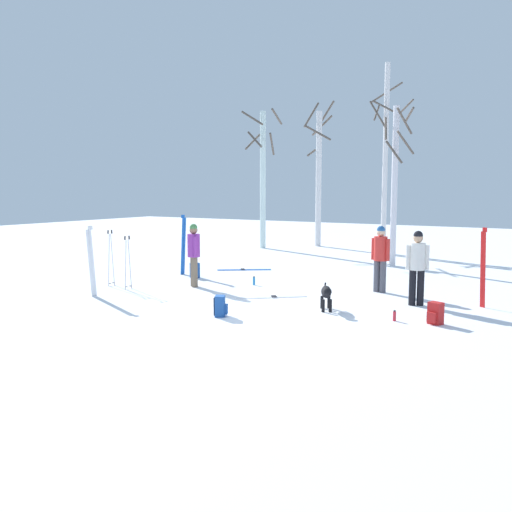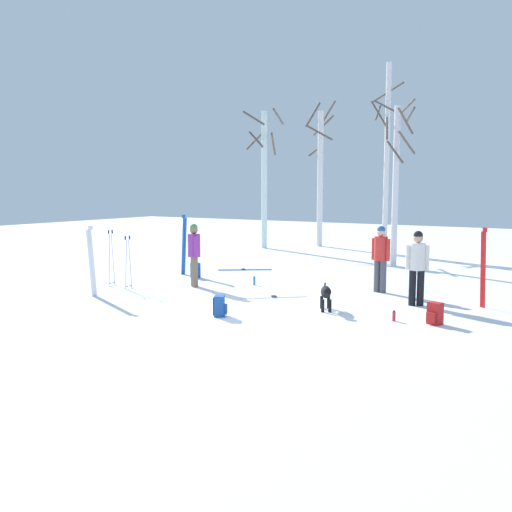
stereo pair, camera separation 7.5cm
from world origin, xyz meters
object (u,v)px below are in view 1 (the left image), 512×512
at_px(person_0, 417,263).
at_px(birch_tree_0, 263,175).
at_px(ski_poles_0, 111,256).
at_px(ski_pair_planted_2, 483,268).
at_px(ski_poles_1, 128,261).
at_px(birch_tree_2, 385,155).
at_px(backpack_1, 195,271).
at_px(dog, 326,293).
at_px(water_bottle_1, 394,316).
at_px(ski_pair_planted_1, 91,262).
at_px(birch_tree_1, 319,173).
at_px(person_2, 380,254).
at_px(ski_pair_lying_1, 244,270).
at_px(water_bottle_0, 254,281).
at_px(ski_pair_planted_0, 183,245).
at_px(birch_tree_3, 395,181).
at_px(person_1, 194,251).
at_px(ski_pair_lying_0, 272,297).
at_px(backpack_2, 435,314).

distance_m(person_0, birch_tree_0, 13.03).
bearing_deg(ski_poles_0, ski_pair_planted_2, 14.29).
bearing_deg(ski_poles_1, birch_tree_2, 75.48).
height_order(ski_pair_planted_2, backpack_1, ski_pair_planted_2).
height_order(person_0, birch_tree_2, birch_tree_2).
relative_size(dog, water_bottle_1, 3.69).
distance_m(ski_pair_planted_1, birch_tree_1, 14.26).
bearing_deg(ski_pair_planted_1, birch_tree_0, 100.50).
xyz_separation_m(person_2, ski_pair_lying_1, (-5.11, 1.48, -0.97)).
bearing_deg(dog, water_bottle_0, 147.36).
xyz_separation_m(dog, ski_pair_planted_0, (-5.98, 2.50, 0.54)).
relative_size(person_0, ski_poles_1, 1.21).
height_order(water_bottle_0, water_bottle_1, water_bottle_0).
bearing_deg(ski_poles_1, birch_tree_3, 60.57).
bearing_deg(dog, ski_poles_1, -176.90).
bearing_deg(water_bottle_0, dog, -32.64).
relative_size(person_1, ski_pair_planted_1, 0.97).
bearing_deg(ski_pair_planted_0, ski_pair_lying_1, 57.51).
height_order(ski_pair_lying_0, birch_tree_2, birch_tree_2).
distance_m(backpack_2, birch_tree_2, 12.94).
relative_size(dog, ski_pair_planted_1, 0.46).
xyz_separation_m(person_2, dog, (-0.24, -2.77, -0.59)).
relative_size(dog, backpack_1, 1.83).
relative_size(ski_pair_lying_0, backpack_2, 3.23).
relative_size(person_1, water_bottle_1, 7.83).
bearing_deg(person_0, ski_poles_0, -167.37).
relative_size(dog, birch_tree_1, 0.12).
bearing_deg(ski_pair_lying_0, birch_tree_1, 110.22).
bearing_deg(person_2, ski_pair_lying_1, 163.89).
distance_m(person_0, backpack_1, 6.86).
xyz_separation_m(person_1, ski_pair_planted_0, (-1.63, 1.59, -0.06)).
distance_m(birch_tree_1, birch_tree_3, 6.92).
distance_m(person_1, birch_tree_3, 7.87).
bearing_deg(ski_pair_lying_0, person_2, 46.45).
distance_m(person_1, birch_tree_0, 10.35).
xyz_separation_m(ski_pair_lying_1, birch_tree_2, (2.27, 7.08, 4.00)).
xyz_separation_m(ski_pair_planted_2, birch_tree_1, (-8.94, 10.31, 2.43)).
bearing_deg(ski_pair_planted_0, ski_pair_lying_0, -23.41).
distance_m(ski_pair_lying_1, ski_poles_0, 4.73).
relative_size(ski_pair_planted_0, ski_pair_lying_1, 1.21).
bearing_deg(backpack_1, ski_poles_1, -97.78).
xyz_separation_m(person_0, water_bottle_1, (0.06, -1.76, -0.88)).
bearing_deg(person_1, backpack_2, -7.82).
bearing_deg(ski_poles_1, person_2, 27.71).
bearing_deg(birch_tree_2, dog, -77.09).
distance_m(person_2, birch_tree_0, 11.33).
distance_m(ski_poles_1, birch_tree_3, 9.54).
bearing_deg(ski_pair_planted_0, ski_poles_0, -98.48).
height_order(ski_pair_lying_0, birch_tree_1, birch_tree_1).
bearing_deg(backpack_2, ski_pair_lying_0, 170.65).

